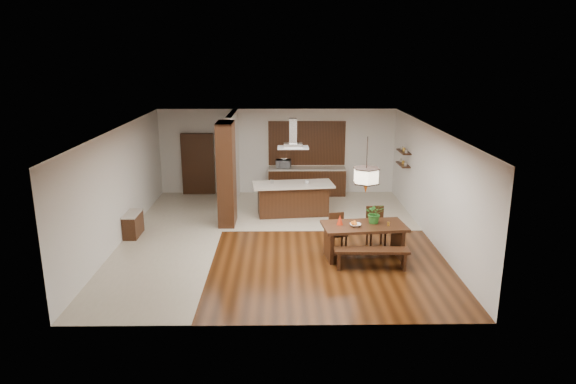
{
  "coord_description": "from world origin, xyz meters",
  "views": [
    {
      "loc": [
        0.12,
        -12.74,
        4.73
      ],
      "look_at": [
        0.3,
        0.0,
        1.25
      ],
      "focal_mm": 32.0,
      "sensor_mm": 36.0,
      "label": 1
    }
  ],
  "objects_px": {
    "dining_table": "(364,233)",
    "pendant_lantern": "(367,165)",
    "dining_chair_right": "(376,228)",
    "kitchen_island": "(293,199)",
    "island_cup": "(307,182)",
    "hallway_console": "(133,225)",
    "foliage_plant": "(375,213)",
    "range_hood": "(293,133)",
    "dining_bench": "(371,259)",
    "microwave": "(283,164)",
    "fruit_bowl": "(355,225)",
    "dining_chair_left": "(338,232)"
  },
  "relations": [
    {
      "from": "dining_chair_left",
      "to": "fruit_bowl",
      "type": "bearing_deg",
      "value": -75.35
    },
    {
      "from": "foliage_plant",
      "to": "dining_table",
      "type": "bearing_deg",
      "value": -155.97
    },
    {
      "from": "island_cup",
      "to": "dining_bench",
      "type": "bearing_deg",
      "value": -72.11
    },
    {
      "from": "dining_chair_left",
      "to": "kitchen_island",
      "type": "height_order",
      "value": "kitchen_island"
    },
    {
      "from": "dining_chair_right",
      "to": "range_hood",
      "type": "relative_size",
      "value": 1.13
    },
    {
      "from": "dining_bench",
      "to": "foliage_plant",
      "type": "bearing_deg",
      "value": 77.16
    },
    {
      "from": "hallway_console",
      "to": "dining_table",
      "type": "height_order",
      "value": "dining_table"
    },
    {
      "from": "pendant_lantern",
      "to": "island_cup",
      "type": "height_order",
      "value": "pendant_lantern"
    },
    {
      "from": "dining_chair_left",
      "to": "dining_chair_right",
      "type": "relative_size",
      "value": 0.87
    },
    {
      "from": "dining_bench",
      "to": "dining_chair_right",
      "type": "bearing_deg",
      "value": 75.61
    },
    {
      "from": "dining_bench",
      "to": "foliage_plant",
      "type": "xyz_separation_m",
      "value": [
        0.19,
        0.81,
        0.82
      ]
    },
    {
      "from": "pendant_lantern",
      "to": "foliage_plant",
      "type": "height_order",
      "value": "pendant_lantern"
    },
    {
      "from": "hallway_console",
      "to": "range_hood",
      "type": "relative_size",
      "value": 0.98
    },
    {
      "from": "pendant_lantern",
      "to": "island_cup",
      "type": "relative_size",
      "value": 10.87
    },
    {
      "from": "dining_chair_right",
      "to": "dining_bench",
      "type": "bearing_deg",
      "value": -109.56
    },
    {
      "from": "kitchen_island",
      "to": "range_hood",
      "type": "bearing_deg",
      "value": 83.59
    },
    {
      "from": "dining_table",
      "to": "pendant_lantern",
      "type": "distance_m",
      "value": 1.65
    },
    {
      "from": "hallway_console",
      "to": "pendant_lantern",
      "type": "distance_m",
      "value": 6.38
    },
    {
      "from": "dining_table",
      "to": "island_cup",
      "type": "relative_size",
      "value": 16.89
    },
    {
      "from": "dining_bench",
      "to": "microwave",
      "type": "relative_size",
      "value": 3.38
    },
    {
      "from": "fruit_bowl",
      "to": "dining_chair_right",
      "type": "bearing_deg",
      "value": 49.43
    },
    {
      "from": "range_hood",
      "to": "dining_chair_right",
      "type": "bearing_deg",
      "value": -52.91
    },
    {
      "from": "foliage_plant",
      "to": "range_hood",
      "type": "bearing_deg",
      "value": 120.21
    },
    {
      "from": "hallway_console",
      "to": "kitchen_island",
      "type": "xyz_separation_m",
      "value": [
        4.28,
        1.78,
        0.19
      ]
    },
    {
      "from": "hallway_console",
      "to": "dining_chair_left",
      "type": "xyz_separation_m",
      "value": [
        5.34,
        -1.0,
        0.13
      ]
    },
    {
      "from": "dining_table",
      "to": "foliage_plant",
      "type": "relative_size",
      "value": 4.13
    },
    {
      "from": "island_cup",
      "to": "dining_chair_left",
      "type": "bearing_deg",
      "value": -76.5
    },
    {
      "from": "dining_chair_right",
      "to": "foliage_plant",
      "type": "xyz_separation_m",
      "value": [
        -0.16,
        -0.53,
        0.55
      ]
    },
    {
      "from": "hallway_console",
      "to": "range_hood",
      "type": "bearing_deg",
      "value": 22.56
    },
    {
      "from": "dining_bench",
      "to": "island_cup",
      "type": "xyz_separation_m",
      "value": [
        -1.27,
        3.94,
        0.79
      ]
    },
    {
      "from": "dining_chair_right",
      "to": "microwave",
      "type": "xyz_separation_m",
      "value": [
        -2.29,
        4.92,
        0.58
      ]
    },
    {
      "from": "dining_chair_right",
      "to": "kitchen_island",
      "type": "distance_m",
      "value": 3.35
    },
    {
      "from": "hallway_console",
      "to": "kitchen_island",
      "type": "height_order",
      "value": "kitchen_island"
    },
    {
      "from": "dining_chair_left",
      "to": "island_cup",
      "type": "distance_m",
      "value": 2.84
    },
    {
      "from": "dining_table",
      "to": "fruit_bowl",
      "type": "bearing_deg",
      "value": -153.97
    },
    {
      "from": "foliage_plant",
      "to": "kitchen_island",
      "type": "relative_size",
      "value": 0.2
    },
    {
      "from": "fruit_bowl",
      "to": "kitchen_island",
      "type": "height_order",
      "value": "kitchen_island"
    },
    {
      "from": "fruit_bowl",
      "to": "range_hood",
      "type": "height_order",
      "value": "range_hood"
    },
    {
      "from": "fruit_bowl",
      "to": "microwave",
      "type": "bearing_deg",
      "value": 106.21
    },
    {
      "from": "dining_chair_left",
      "to": "fruit_bowl",
      "type": "distance_m",
      "value": 0.83
    },
    {
      "from": "dining_chair_left",
      "to": "kitchen_island",
      "type": "distance_m",
      "value": 2.97
    },
    {
      "from": "hallway_console",
      "to": "dining_bench",
      "type": "xyz_separation_m",
      "value": [
        5.96,
        -2.23,
        -0.08
      ]
    },
    {
      "from": "pendant_lantern",
      "to": "range_hood",
      "type": "height_order",
      "value": "same"
    },
    {
      "from": "kitchen_island",
      "to": "island_cup",
      "type": "height_order",
      "value": "island_cup"
    },
    {
      "from": "range_hood",
      "to": "hallway_console",
      "type": "bearing_deg",
      "value": -157.44
    },
    {
      "from": "dining_chair_left",
      "to": "pendant_lantern",
      "type": "relative_size",
      "value": 0.68
    },
    {
      "from": "dining_chair_right",
      "to": "pendant_lantern",
      "type": "relative_size",
      "value": 0.77
    },
    {
      "from": "foliage_plant",
      "to": "microwave",
      "type": "distance_m",
      "value": 5.84
    },
    {
      "from": "dining_bench",
      "to": "microwave",
      "type": "height_order",
      "value": "microwave"
    },
    {
      "from": "dining_table",
      "to": "fruit_bowl",
      "type": "height_order",
      "value": "fruit_bowl"
    }
  ]
}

